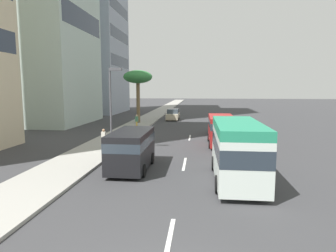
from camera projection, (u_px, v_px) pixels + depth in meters
name	position (u px, v px, depth m)	size (l,w,h in m)	color
ground_plane	(192.00, 126.00, 37.37)	(198.00, 198.00, 0.00)	#38383A
sidewalk_right	(138.00, 125.00, 38.12)	(162.00, 3.59, 0.15)	#9E9B93
lane_stripe_near	(169.00, 241.00, 9.31)	(3.20, 0.16, 0.01)	silver
lane_stripe_mid	(184.00, 164.00, 18.82)	(3.20, 0.16, 0.01)	silver
lane_stripe_far	(190.00, 138.00, 28.76)	(3.20, 0.16, 0.01)	silver
minibus_lead	(237.00, 149.00, 15.17)	(6.60, 2.41, 3.12)	silver
van_second	(131.00, 148.00, 17.39)	(4.81, 2.18, 2.33)	black
car_third	(173.00, 115.00, 44.77)	(4.47, 1.86, 1.67)	beige
car_fourth	(220.00, 127.00, 30.82)	(4.06, 1.78, 1.67)	#A51E1E
van_fifth	(221.00, 128.00, 24.94)	(5.40, 2.18, 2.49)	#A51E1E
pedestrian_near_lamp	(104.00, 138.00, 22.33)	(0.30, 0.35, 1.62)	#4C8C66
pedestrian_mid_block	(137.00, 121.00, 34.40)	(0.37, 0.39, 1.61)	gold
palm_tree	(138.00, 78.00, 39.46)	(3.90, 3.90, 7.09)	brown
street_lamp	(112.00, 99.00, 21.76)	(0.24, 0.97, 6.23)	#4C4C51
office_tower_far	(93.00, 5.00, 56.06)	(13.73, 10.30, 41.38)	#99A3B2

